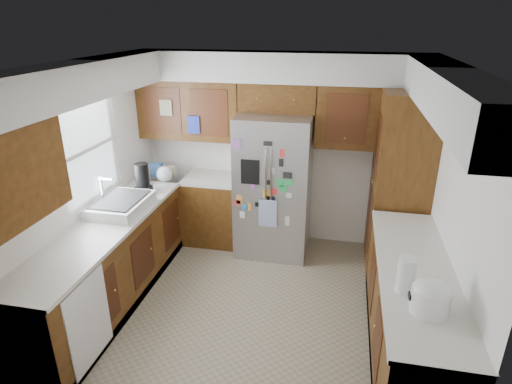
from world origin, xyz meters
TOP-DOWN VIEW (x-y plane):
  - floor at (0.00, 0.00)m, footprint 3.60×3.60m
  - room_shell at (-0.11, 0.36)m, footprint 3.64×3.24m
  - left_counter_run at (-1.36, 0.03)m, footprint 1.36×3.20m
  - right_counter_run at (1.50, -0.47)m, footprint 0.63×2.25m
  - pantry at (1.50, 1.15)m, footprint 0.60×0.90m
  - fridge at (-0.00, 1.20)m, footprint 0.90×0.79m
  - bridge_cabinet at (0.00, 1.43)m, footprint 0.96×0.34m
  - fridge_top_items at (-0.04, 1.43)m, footprint 0.98×0.35m
  - sink_assembly at (-1.50, 0.10)m, footprint 0.52×0.70m
  - left_counter_clutter at (-1.46, 0.84)m, footprint 0.37×0.91m
  - rice_cooker at (1.50, -1.05)m, footprint 0.28×0.27m
  - paper_towel at (1.35, -0.83)m, footprint 0.13×0.13m

SIDE VIEW (x-z plane):
  - floor at x=0.00m, z-range 0.00..0.00m
  - right_counter_run at x=1.50m, z-range -0.04..0.88m
  - left_counter_run at x=-1.36m, z-range -0.03..0.89m
  - fridge at x=0.00m, z-range 0.00..1.80m
  - sink_assembly at x=-1.50m, z-range 0.80..1.17m
  - rice_cooker at x=1.50m, z-range 0.92..1.17m
  - left_counter_clutter at x=-1.46m, z-range 0.86..1.24m
  - paper_towel at x=1.35m, z-range 0.92..1.21m
  - pantry at x=1.50m, z-range 0.00..2.15m
  - room_shell at x=-0.11m, z-range 0.56..3.08m
  - bridge_cabinet at x=0.00m, z-range 1.80..2.15m
  - fridge_top_items at x=-0.04m, z-range 2.13..2.45m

